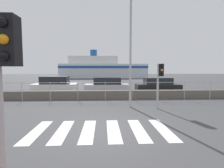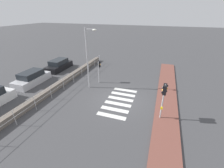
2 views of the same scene
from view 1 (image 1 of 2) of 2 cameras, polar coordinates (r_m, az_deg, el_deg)
The scene contains 10 objects.
ground_plane at distance 6.47m, azimuth -1.55°, elevation -14.87°, with size 160.00×160.00×0.00m, color #424244.
crosswalk at distance 6.47m, azimuth -3.64°, elevation -14.85°, with size 4.95×2.40×0.01m.
seawall at distance 13.19m, azimuth -2.28°, elevation -3.42°, with size 21.15×0.55×0.60m.
harbor_fence at distance 12.25m, azimuth -2.24°, elevation -1.38°, with size 19.08×0.04×1.33m.
traffic_light_far at distance 9.93m, azimuth 15.38°, elevation 2.59°, with size 0.34×0.32×2.49m.
streetlamp at distance 10.00m, azimuth 6.29°, elevation 14.05°, with size 0.32×1.22×6.11m.
ferry_boat at distance 46.97m, azimuth -3.42°, elevation 4.98°, with size 22.05×8.33×7.34m.
parked_car_white at distance 17.19m, azimuth -18.09°, elevation -0.55°, with size 4.04×1.82×1.54m.
parked_car_silver at distance 16.60m, azimuth -1.59°, elevation -0.65°, with size 4.17×1.79×1.43m.
parked_car_black at distance 17.41m, azimuth 14.66°, elevation -0.61°, with size 4.16×1.79×1.40m.
Camera 1 is at (-0.14, -6.10, 2.17)m, focal length 28.00 mm.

